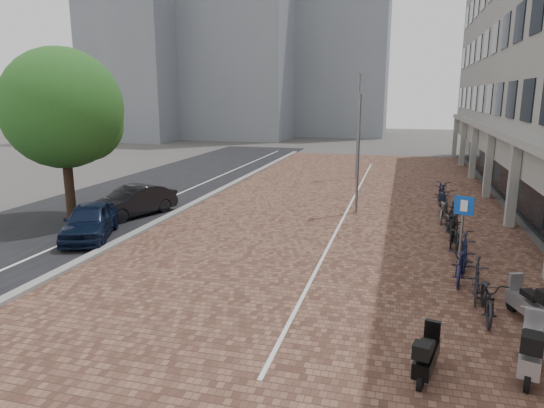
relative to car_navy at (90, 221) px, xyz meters
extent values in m
plane|color=#474442|center=(6.50, -4.25, -0.66)|extent=(140.00, 140.00, 0.00)
cube|color=brown|center=(8.50, 7.75, -0.65)|extent=(14.50, 42.00, 0.04)
cube|color=black|center=(-2.50, 7.75, -0.66)|extent=(8.00, 50.00, 0.03)
cube|color=gray|center=(1.40, 7.75, -0.59)|extent=(0.35, 42.00, 0.14)
cube|color=white|center=(-0.50, 7.75, -0.64)|extent=(0.12, 44.00, 0.00)
cube|color=white|center=(8.70, 7.75, -0.63)|extent=(0.10, 30.00, 0.00)
cube|color=black|center=(16.10, 11.75, 1.04)|extent=(0.15, 38.00, 3.20)
cube|color=#969691|center=(15.90, 11.75, 2.79)|extent=(1.60, 38.00, 0.30)
cube|color=#969691|center=(15.30, 5.75, 1.04)|extent=(0.35, 0.35, 3.40)
cube|color=#969691|center=(15.30, 11.75, 1.04)|extent=(0.35, 0.35, 3.40)
cube|color=#969691|center=(15.30, 17.75, 1.04)|extent=(0.35, 0.35, 3.40)
cube|color=#969691|center=(15.30, 23.75, 1.04)|extent=(0.35, 0.35, 3.40)
cube|color=#969691|center=(15.30, 29.75, 1.04)|extent=(0.35, 0.35, 3.40)
cube|color=gray|center=(-9.50, 43.75, 15.34)|extent=(14.00, 12.00, 32.00)
cube|color=gray|center=(2.50, 50.75, 12.34)|extent=(12.00, 10.00, 26.00)
cube|color=gray|center=(-19.50, 37.75, 9.34)|extent=(10.00, 10.00, 20.00)
imported|color=black|center=(0.00, 0.00, 0.00)|extent=(2.93, 4.18, 1.32)
imported|color=black|center=(-0.23, 3.38, 0.00)|extent=(2.68, 4.27, 1.33)
cylinder|color=slate|center=(12.72, -1.06, 0.48)|extent=(0.07, 0.07, 2.29)
cube|color=#0E49B9|center=(12.72, -1.09, 1.58)|extent=(0.50, 0.23, 0.52)
cylinder|color=slate|center=(9.13, 6.43, 1.98)|extent=(0.12, 0.12, 5.28)
cylinder|color=slate|center=(8.19, 16.13, 2.62)|extent=(0.12, 0.12, 6.57)
cylinder|color=#382619|center=(-2.50, 2.23, 0.90)|extent=(0.40, 0.40, 3.11)
sphere|color=#24541C|center=(-2.50, 2.23, 4.01)|extent=(4.89, 4.89, 4.89)
sphere|color=#24541C|center=(-1.94, 2.89, 3.34)|extent=(3.11, 3.11, 3.11)
imported|color=black|center=(13.15, -3.25, -0.14)|extent=(0.77, 2.00, 1.04)
imported|color=black|center=(13.06, -2.10, -0.14)|extent=(0.73, 1.80, 1.05)
imported|color=#15163A|center=(12.80, -0.95, -0.14)|extent=(0.97, 2.05, 1.04)
imported|color=#151B39|center=(13.01, 0.20, -0.14)|extent=(0.64, 1.78, 1.05)
imported|color=black|center=(12.97, 1.35, -0.14)|extent=(0.72, 1.98, 1.04)
imported|color=black|center=(12.87, 2.50, -0.14)|extent=(0.78, 1.81, 1.05)
imported|color=#222227|center=(12.88, 3.65, -0.14)|extent=(0.78, 2.00, 1.04)
imported|color=black|center=(13.10, 4.80, -0.14)|extent=(0.66, 1.79, 1.05)
imported|color=#65635D|center=(12.78, 5.95, -0.14)|extent=(0.96, 2.05, 1.04)
imported|color=#131D35|center=(12.88, 7.10, -0.14)|extent=(0.65, 1.78, 1.05)
imported|color=black|center=(12.96, 8.25, -0.14)|extent=(0.90, 2.03, 1.04)
imported|color=#131434|center=(12.87, 9.40, -0.14)|extent=(0.55, 1.76, 1.05)
imported|color=black|center=(13.10, 10.55, -0.14)|extent=(0.88, 2.03, 1.04)
camera|label=1|loc=(11.02, -14.91, 4.51)|focal=31.97mm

